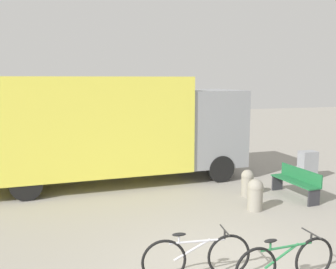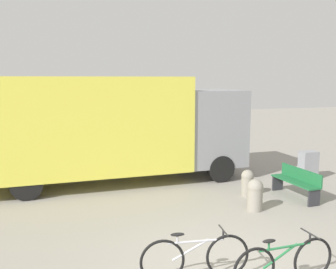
{
  "view_description": "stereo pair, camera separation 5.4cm",
  "coord_description": "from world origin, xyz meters",
  "views": [
    {
      "loc": [
        -2.57,
        -5.09,
        3.15
      ],
      "look_at": [
        0.18,
        4.4,
        1.67
      ],
      "focal_mm": 40.0,
      "sensor_mm": 36.0,
      "label": 1
    },
    {
      "loc": [
        -2.52,
        -5.1,
        3.15
      ],
      "look_at": [
        0.18,
        4.4,
        1.67
      ],
      "focal_mm": 40.0,
      "sensor_mm": 36.0,
      "label": 2
    }
  ],
  "objects": [
    {
      "name": "delivery_truck",
      "position": [
        -1.09,
        6.15,
        1.74
      ],
      "size": [
        8.06,
        2.67,
        3.2
      ],
      "rotation": [
        0.0,
        0.0,
        0.04
      ],
      "color": "#EAE04C",
      "rests_on": "ground"
    },
    {
      "name": "park_bench",
      "position": [
        3.42,
        3.24,
        0.44
      ],
      "size": [
        0.52,
        1.59,
        0.78
      ],
      "rotation": [
        0.0,
        0.0,
        1.65
      ],
      "color": "#1E6638",
      "rests_on": "ground"
    },
    {
      "name": "bicycle_near",
      "position": [
        -0.61,
        0.08,
        0.38
      ],
      "size": [
        1.76,
        0.44,
        0.8
      ],
      "rotation": [
        0.0,
        0.0,
        -0.1
      ],
      "color": "black",
      "rests_on": "ground"
    },
    {
      "name": "bicycle_middle",
      "position": [
        0.63,
        -0.47,
        0.38
      ],
      "size": [
        1.76,
        0.44,
        0.8
      ],
      "rotation": [
        0.0,
        0.0,
        0.05
      ],
      "color": "black",
      "rests_on": "ground"
    },
    {
      "name": "bollard_near_bench",
      "position": [
        1.86,
        2.66,
        0.41
      ],
      "size": [
        0.38,
        0.38,
        0.77
      ],
      "color": "gray",
      "rests_on": "ground"
    },
    {
      "name": "bollard_far_bench",
      "position": [
        2.23,
        3.75,
        0.38
      ],
      "size": [
        0.34,
        0.34,
        0.72
      ],
      "color": "gray",
      "rests_on": "ground"
    },
    {
      "name": "utility_box",
      "position": [
        4.88,
        4.76,
        0.44
      ],
      "size": [
        0.52,
        0.37,
        0.89
      ],
      "color": "gray",
      "rests_on": "ground"
    }
  ]
}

